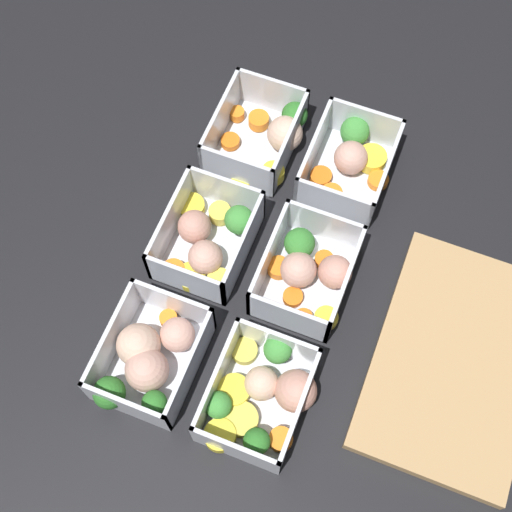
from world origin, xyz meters
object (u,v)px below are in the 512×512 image
container_near_left (267,135)px  container_far_right (262,395)px  container_near_center (207,239)px  container_far_center (308,270)px  container_far_left (351,160)px  container_near_right (148,359)px

container_near_left → container_far_right: 0.35m
container_near_center → container_far_center: 0.13m
container_far_center → container_far_right: (0.16, 0.00, -0.00)m
container_near_left → container_far_left: bearing=91.8°
container_far_left → container_far_right: (0.33, 0.00, 0.00)m
container_far_left → container_near_left: bearing=-88.2°
container_near_right → container_far_right: bearing=93.6°
container_near_right → container_far_center: same height
container_near_center → container_far_left: 0.22m
container_near_right → container_far_left: bearing=158.6°
container_near_center → container_far_right: bearing=40.3°
container_near_center → container_near_right: size_ratio=0.99×
container_near_center → container_far_left: (-0.17, 0.13, 0.00)m
container_near_center → container_far_right: (0.16, 0.13, 0.00)m
container_near_left → container_far_right: size_ratio=0.95×
container_near_left → container_near_center: 0.17m
container_far_left → container_far_right: size_ratio=0.91×
container_far_center → container_near_left: bearing=-144.7°
container_near_left → container_near_right: same height
container_near_right → container_far_right: size_ratio=0.95×
container_far_left → container_far_center: size_ratio=1.02×
container_near_right → container_far_left: size_ratio=1.04×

